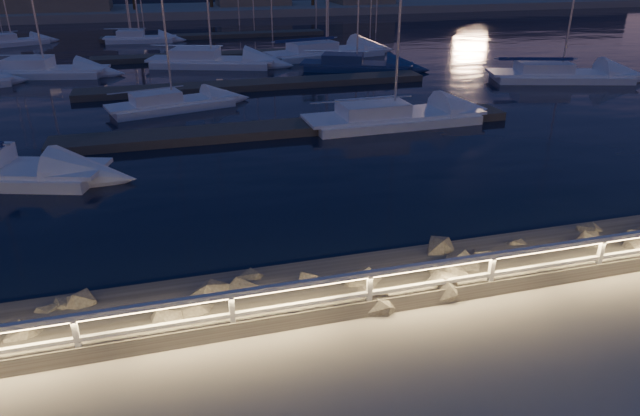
# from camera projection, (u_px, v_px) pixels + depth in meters

# --- Properties ---
(ground) EXTENTS (400.00, 400.00, 0.00)m
(ground) POSITION_uv_depth(u_px,v_px,m) (450.00, 299.00, 13.18)
(ground) COLOR gray
(ground) RESTS_ON ground
(harbor_water) EXTENTS (400.00, 440.00, 0.60)m
(harbor_water) POSITION_uv_depth(u_px,v_px,m) (245.00, 78.00, 40.97)
(harbor_water) COLOR black
(harbor_water) RESTS_ON ground
(guard_rail) EXTENTS (44.11, 0.12, 1.06)m
(guard_rail) POSITION_uv_depth(u_px,v_px,m) (450.00, 270.00, 12.84)
(guard_rail) COLOR white
(guard_rail) RESTS_ON ground
(riprap) EXTENTS (30.59, 3.15, 1.46)m
(riprap) POSITION_uv_depth(u_px,v_px,m) (361.00, 287.00, 14.00)
(riprap) COLOR slate
(riprap) RESTS_ON ground
(floating_docks) EXTENTS (22.00, 36.00, 0.40)m
(floating_docks) POSITION_uv_depth(u_px,v_px,m) (242.00, 67.00, 41.86)
(floating_docks) COLOR #59524A
(floating_docks) RESTS_ON ground
(far_shore) EXTENTS (160.00, 14.00, 5.20)m
(far_shore) POSITION_uv_depth(u_px,v_px,m) (195.00, 8.00, 78.01)
(far_shore) COLOR gray
(far_shore) RESTS_ON ground
(sailboat_d) EXTENTS (9.19, 3.05, 15.36)m
(sailboat_d) POSITION_uv_depth(u_px,v_px,m) (390.00, 116.00, 28.40)
(sailboat_d) COLOR white
(sailboat_d) RESTS_ON ground
(sailboat_f) EXTENTS (7.22, 3.75, 11.86)m
(sailboat_f) POSITION_uv_depth(u_px,v_px,m) (169.00, 103.00, 30.99)
(sailboat_f) COLOR white
(sailboat_f) RESTS_ON ground
(sailboat_g) EXTENTS (8.23, 5.31, 13.64)m
(sailboat_g) POSITION_uv_depth(u_px,v_px,m) (354.00, 64.00, 41.45)
(sailboat_g) COLOR navy
(sailboat_g) RESTS_ON ground
(sailboat_h) EXTENTS (9.82, 5.33, 16.01)m
(sailboat_h) POSITION_uv_depth(u_px,v_px,m) (557.00, 74.00, 38.09)
(sailboat_h) COLOR white
(sailboat_h) RESTS_ON ground
(sailboat_i) EXTENTS (6.80, 2.80, 11.31)m
(sailboat_i) POSITION_uv_depth(u_px,v_px,m) (138.00, 38.00, 54.14)
(sailboat_i) COLOR white
(sailboat_i) RESTS_ON ground
(sailboat_j) EXTENTS (8.59, 4.20, 14.12)m
(sailboat_j) POSITION_uv_depth(u_px,v_px,m) (42.00, 70.00, 39.36)
(sailboat_j) COLOR white
(sailboat_j) RESTS_ON ground
(sailboat_k) EXTENTS (9.77, 5.66, 16.04)m
(sailboat_k) POSITION_uv_depth(u_px,v_px,m) (209.00, 60.00, 42.74)
(sailboat_k) COLOR white
(sailboat_k) RESTS_ON ground
(sailboat_l) EXTENTS (10.50, 5.12, 17.12)m
(sailboat_l) POSITION_uv_depth(u_px,v_px,m) (323.00, 52.00, 46.44)
(sailboat_l) COLOR white
(sailboat_l) RESTS_ON ground
(sailboat_m) EXTENTS (6.54, 4.29, 10.96)m
(sailboat_m) POSITION_uv_depth(u_px,v_px,m) (10.00, 41.00, 52.25)
(sailboat_m) COLOR white
(sailboat_m) RESTS_ON ground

